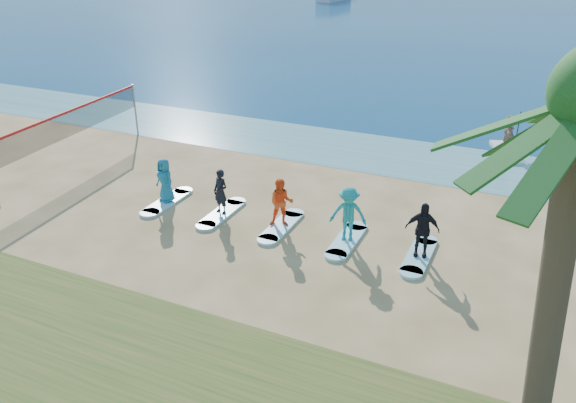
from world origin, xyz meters
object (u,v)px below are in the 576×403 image
at_px(volleyball_net, 73,123).
at_px(surfboard_4, 419,256).
at_px(paddleboard, 505,152).
at_px(student_0, 165,180).
at_px(surfboard_2, 281,226).
at_px(student_3, 348,214).
at_px(surfboard_0, 167,202).
at_px(student_4, 422,230).
at_px(surfboard_1, 222,213).
at_px(surfboard_3, 347,240).
at_px(student_1, 221,192).
at_px(paddleboarder, 509,133).
at_px(boat_offshore_a, 334,1).
at_px(student_2, 281,203).

bearing_deg(volleyball_net, surfboard_4, -5.95).
xyz_separation_m(paddleboard, student_0, (-10.89, -10.80, 0.85)).
relative_size(surfboard_2, student_3, 1.21).
bearing_deg(surfboard_2, surfboard_0, 180.00).
height_order(student_3, student_4, student_3).
relative_size(surfboard_1, surfboard_2, 1.00).
relative_size(volleyball_net, paddleboard, 3.02).
distance_m(surfboard_0, surfboard_3, 7.03).
relative_size(paddleboard, surfboard_1, 1.36).
relative_size(surfboard_0, student_0, 1.34).
distance_m(surfboard_0, student_0, 0.87).
distance_m(volleyball_net, paddleboard, 19.08).
distance_m(student_3, surfboard_4, 2.53).
height_order(student_1, student_3, student_3).
bearing_deg(student_4, paddleboarder, 72.19).
height_order(paddleboarder, student_0, paddleboarder).
relative_size(volleyball_net, student_4, 5.18).
bearing_deg(student_4, student_0, 170.16).
relative_size(boat_offshore_a, student_2, 4.33).
bearing_deg(student_2, surfboard_3, -23.13).
bearing_deg(student_2, surfboard_2, 0.00).
xyz_separation_m(boat_offshore_a, surfboard_0, (20.09, -71.63, 0.04)).
bearing_deg(surfboard_2, student_3, 0.00).
height_order(boat_offshore_a, student_1, student_1).
xyz_separation_m(student_3, student_4, (2.34, 0.00, -0.04)).
xyz_separation_m(paddleboard, paddleboarder, (0.00, 0.00, 0.89)).
bearing_deg(student_4, student_3, 170.16).
height_order(student_2, student_3, student_3).
xyz_separation_m(volleyball_net, surfboard_0, (5.71, -1.57, -1.86)).
height_order(volleyball_net, student_4, volleyball_net).
bearing_deg(student_0, surfboard_3, 15.66).
height_order(surfboard_2, student_3, student_3).
height_order(surfboard_2, surfboard_3, same).
bearing_deg(student_3, boat_offshore_a, 98.02).
distance_m(paddleboarder, surfboard_4, 10.94).
distance_m(paddleboard, surfboard_2, 12.45).
bearing_deg(student_4, surfboard_1, 170.16).
bearing_deg(surfboard_0, volleyball_net, 164.59).
bearing_deg(surfboard_2, paddleboard, 60.13).
xyz_separation_m(student_3, surfboard_4, (2.34, 0.00, -0.96)).
xyz_separation_m(paddleboard, student_4, (-1.51, -10.80, 0.90)).
xyz_separation_m(boat_offshore_a, student_4, (29.47, -71.63, 0.96)).
height_order(boat_offshore_a, surfboard_1, boat_offshore_a).
distance_m(surfboard_0, surfboard_1, 2.34).
xyz_separation_m(paddleboard, surfboard_1, (-8.55, -10.80, -0.01)).
xyz_separation_m(surfboard_2, student_3, (2.34, 0.00, 0.96)).
relative_size(paddleboard, surfboard_0, 1.36).
bearing_deg(paddleboard, paddleboarder, 0.00).
xyz_separation_m(paddleboard, student_3, (-3.86, -10.80, 0.94)).
bearing_deg(student_2, surfboard_4, -23.13).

